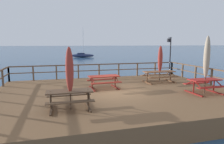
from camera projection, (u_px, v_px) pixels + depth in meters
The scene contains 13 objects.
ground_plane at pixel (115, 106), 11.16m from camera, with size 600.00×600.00×0.00m, color navy.
wooden_deck at pixel (115, 99), 11.10m from camera, with size 13.22×9.61×0.84m, color brown.
railing_waterside_far at pixel (99, 68), 15.38m from camera, with size 13.02×0.10×1.09m.
railing_side_right at pixel (212, 74), 12.59m from camera, with size 0.10×9.41×1.09m.
picnic_table_back_left at pixel (70, 96), 8.03m from camera, with size 1.87×1.41×0.78m.
picnic_table_front_left at pixel (204, 83), 10.59m from camera, with size 1.71×1.43×0.78m.
picnic_table_mid_right at pixel (159, 74), 13.60m from camera, with size 2.20×1.43×0.78m.
picnic_table_mid_left at pixel (104, 79), 11.71m from camera, with size 1.90×1.53×0.78m.
patio_umbrella_tall_front at pixel (70, 70), 7.82m from camera, with size 0.32×0.32×2.56m.
patio_umbrella_short_front at pixel (207, 57), 10.32m from camera, with size 0.32×0.32×3.08m.
patio_umbrella_short_back at pixel (160, 59), 13.49m from camera, with size 0.32×0.32×2.53m.
lamp_post_hooked at pixel (170, 50), 16.01m from camera, with size 0.55×0.51×3.20m.
sailboat_distant at pixel (82, 55), 50.12m from camera, with size 6.20×2.66×7.72m.
Camera 1 is at (-2.98, -10.34, 3.51)m, focal length 31.42 mm.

